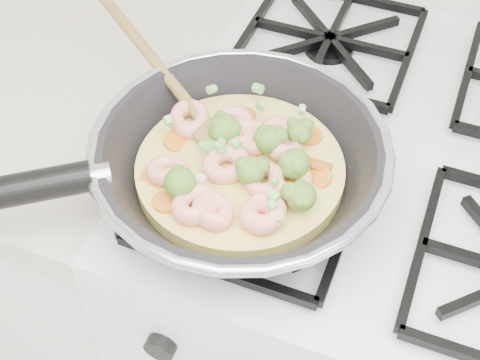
% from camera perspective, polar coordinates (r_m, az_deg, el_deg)
% --- Properties ---
extents(stove, '(0.60, 0.60, 0.92)m').
position_cam_1_polar(stove, '(1.20, 10.23, -12.09)').
color(stove, white).
rests_on(stove, ground).
extents(skillet, '(0.44, 0.39, 0.10)m').
position_cam_1_polar(skillet, '(0.73, -0.36, 1.49)').
color(skillet, black).
rests_on(skillet, stove).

